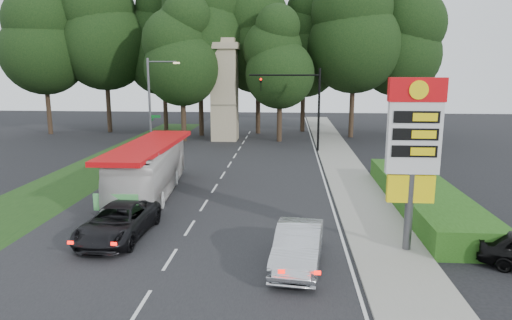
# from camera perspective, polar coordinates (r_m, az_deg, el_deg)

# --- Properties ---
(ground) EXTENTS (120.00, 120.00, 0.00)m
(ground) POSITION_cam_1_polar(r_m,az_deg,el_deg) (17.67, -11.11, -12.81)
(ground) COLOR black
(ground) RESTS_ON ground
(road_surface) EXTENTS (14.00, 80.00, 0.02)m
(road_surface) POSITION_cam_1_polar(r_m,az_deg,el_deg) (28.78, -4.89, -3.06)
(road_surface) COLOR black
(road_surface) RESTS_ON ground
(sidewalk_right) EXTENTS (3.00, 80.00, 0.12)m
(sidewalk_right) POSITION_cam_1_polar(r_m,az_deg,el_deg) (28.71, 12.15, -3.22)
(sidewalk_right) COLOR gray
(sidewalk_right) RESTS_ON ground
(grass_verge_left) EXTENTS (5.00, 50.00, 0.02)m
(grass_verge_left) POSITION_cam_1_polar(r_m,az_deg,el_deg) (37.00, -18.08, -0.34)
(grass_verge_left) COLOR #193814
(grass_verge_left) RESTS_ON ground
(hedge) EXTENTS (3.00, 14.00, 1.20)m
(hedge) POSITION_cam_1_polar(r_m,az_deg,el_deg) (25.41, 20.16, -4.32)
(hedge) COLOR #214813
(hedge) RESTS_ON ground
(gas_station_pylon) EXTENTS (2.10, 0.45, 6.85)m
(gas_station_pylon) POSITION_cam_1_polar(r_m,az_deg,el_deg) (18.34, 19.11, 2.20)
(gas_station_pylon) COLOR #59595E
(gas_station_pylon) RESTS_ON ground
(traffic_signal_mast) EXTENTS (6.10, 0.35, 7.20)m
(traffic_signal_mast) POSITION_cam_1_polar(r_m,az_deg,el_deg) (39.61, 5.98, 7.72)
(traffic_signal_mast) COLOR black
(traffic_signal_mast) RESTS_ON ground
(streetlight_signs) EXTENTS (2.75, 0.98, 8.00)m
(streetlight_signs) POSITION_cam_1_polar(r_m,az_deg,el_deg) (39.32, -12.87, 7.13)
(streetlight_signs) COLOR #59595E
(streetlight_signs) RESTS_ON ground
(monument) EXTENTS (3.00, 3.00, 10.05)m
(monument) POSITION_cam_1_polar(r_m,az_deg,el_deg) (46.01, -3.95, 8.80)
(monument) COLOR tan
(monument) RESTS_ON ground
(tree_far_west) EXTENTS (8.96, 8.96, 17.60)m
(tree_far_west) POSITION_cam_1_polar(r_m,az_deg,el_deg) (55.37, -25.19, 13.99)
(tree_far_west) COLOR #2D2116
(tree_far_west) RESTS_ON ground
(tree_west_mid) EXTENTS (9.80, 9.80, 19.25)m
(tree_west_mid) POSITION_cam_1_polar(r_m,az_deg,el_deg) (54.68, -18.52, 15.57)
(tree_west_mid) COLOR #2D2116
(tree_west_mid) RESTS_ON ground
(tree_west_near) EXTENTS (8.40, 8.40, 16.50)m
(tree_west_near) POSITION_cam_1_polar(r_m,az_deg,el_deg) (54.54, -11.57, 14.17)
(tree_west_near) COLOR #2D2116
(tree_west_near) RESTS_ON ground
(tree_center_left) EXTENTS (10.08, 10.08, 19.80)m
(tree_center_left) POSITION_cam_1_polar(r_m,az_deg,el_deg) (49.66, -7.14, 16.92)
(tree_center_left) COLOR #2D2116
(tree_center_left) RESTS_ON ground
(tree_center_right) EXTENTS (9.24, 9.24, 18.15)m
(tree_center_right) POSITION_cam_1_polar(r_m,az_deg,el_deg) (50.77, 0.26, 15.75)
(tree_center_right) COLOR #2D2116
(tree_center_right) RESTS_ON ground
(tree_east_near) EXTENTS (8.12, 8.12, 15.95)m
(tree_east_near) POSITION_cam_1_polar(r_m,az_deg,el_deg) (52.59, 6.02, 14.08)
(tree_east_near) COLOR #2D2116
(tree_east_near) RESTS_ON ground
(tree_east_mid) EXTENTS (9.52, 9.52, 18.70)m
(tree_east_mid) POSITION_cam_1_polar(r_m,az_deg,el_deg) (49.13, 12.29, 16.03)
(tree_east_mid) COLOR #2D2116
(tree_east_mid) RESTS_ON ground
(tree_far_east) EXTENTS (8.68, 8.68, 17.05)m
(tree_far_east) POSITION_cam_1_polar(r_m,az_deg,el_deg) (51.91, 17.57, 14.40)
(tree_far_east) COLOR #2D2116
(tree_far_east) RESTS_ON ground
(tree_monument_left) EXTENTS (7.28, 7.28, 14.30)m
(tree_monument_left) POSITION_cam_1_polar(r_m,az_deg,el_deg) (45.75, -9.30, 13.14)
(tree_monument_left) COLOR #2D2116
(tree_monument_left) RESTS_ON ground
(tree_monument_right) EXTENTS (6.72, 6.72, 13.20)m
(tree_monument_right) POSITION_cam_1_polar(r_m,az_deg,el_deg) (45.03, 3.02, 12.45)
(tree_monument_right) COLOR #2D2116
(tree_monument_right) RESTS_ON ground
(transit_bus) EXTENTS (3.52, 10.91, 2.99)m
(transit_bus) POSITION_cam_1_polar(r_m,az_deg,el_deg) (26.88, -13.16, -1.12)
(transit_bus) COLOR silver
(transit_bus) RESTS_ON ground
(sedan_silver) EXTENTS (2.13, 4.80, 1.53)m
(sedan_silver) POSITION_cam_1_polar(r_m,az_deg,el_deg) (17.13, 5.28, -10.65)
(sedan_silver) COLOR #B7B9BF
(sedan_silver) RESTS_ON ground
(suv_charcoal) EXTENTS (2.55, 5.23, 1.43)m
(suv_charcoal) POSITION_cam_1_polar(r_m,az_deg,el_deg) (20.59, -16.85, -7.40)
(suv_charcoal) COLOR black
(suv_charcoal) RESTS_ON ground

